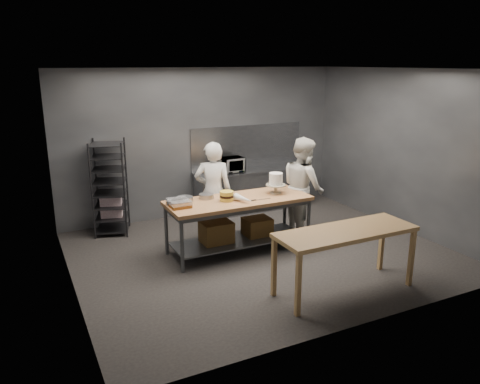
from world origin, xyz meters
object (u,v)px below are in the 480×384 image
object	(u,v)px
work_table	(237,219)
near_counter	(346,236)
chef_behind	(213,192)
chef_right	(303,187)
microwave	(230,165)
speed_rack	(110,188)
frosted_cake_stand	(276,181)
layer_cake	(227,196)

from	to	relation	value
work_table	near_counter	world-z (taller)	work_table
chef_behind	chef_right	xyz separation A→B (m)	(1.58, -0.46, 0.01)
work_table	chef_right	distance (m)	1.47
work_table	chef_behind	distance (m)	0.73
chef_behind	microwave	bearing A→B (deg)	-102.20
near_counter	microwave	world-z (taller)	microwave
speed_rack	chef_behind	distance (m)	1.96
near_counter	frosted_cake_stand	world-z (taller)	frosted_cake_stand
near_counter	chef_behind	size ratio (longest dim) A/B	1.12
work_table	chef_right	xyz separation A→B (m)	(1.42, 0.18, 0.34)
chef_right	frosted_cake_stand	size ratio (longest dim) A/B	5.09
speed_rack	microwave	world-z (taller)	speed_rack
frosted_cake_stand	layer_cake	size ratio (longest dim) A/B	1.59
chef_right	near_counter	bearing A→B (deg)	169.77
speed_rack	work_table	bearing A→B (deg)	-46.96
near_counter	microwave	distance (m)	3.86
frosted_cake_stand	chef_behind	bearing A→B (deg)	144.78
chef_right	frosted_cake_stand	world-z (taller)	chef_right
speed_rack	chef_behind	world-z (taller)	chef_behind
work_table	microwave	size ratio (longest dim) A/B	4.43
speed_rack	layer_cake	size ratio (longest dim) A/B	7.77
near_counter	speed_rack	size ratio (longest dim) A/B	1.14
near_counter	chef_right	xyz separation A→B (m)	(0.71, 2.12, 0.10)
frosted_cake_stand	layer_cake	distance (m)	0.95
near_counter	microwave	bearing A→B (deg)	89.17
speed_rack	chef_right	xyz separation A→B (m)	(3.13, -1.65, 0.05)
microwave	speed_rack	bearing A→B (deg)	-178.15
work_table	chef_right	world-z (taller)	chef_right
work_table	frosted_cake_stand	bearing A→B (deg)	0.45
chef_behind	frosted_cake_stand	world-z (taller)	chef_behind
microwave	frosted_cake_stand	size ratio (longest dim) A/B	1.52
chef_right	frosted_cake_stand	distance (m)	0.74
chef_behind	frosted_cake_stand	bearing A→B (deg)	168.60
chef_right	microwave	world-z (taller)	chef_right
work_table	microwave	xyz separation A→B (m)	(0.77, 1.91, 0.48)
chef_behind	chef_right	bearing A→B (deg)	-172.54
near_counter	speed_rack	world-z (taller)	speed_rack
near_counter	chef_behind	world-z (taller)	chef_behind
work_table	speed_rack	bearing A→B (deg)	133.04
frosted_cake_stand	work_table	bearing A→B (deg)	-179.55
speed_rack	chef_behind	size ratio (longest dim) A/B	0.98
layer_cake	microwave	bearing A→B (deg)	63.46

